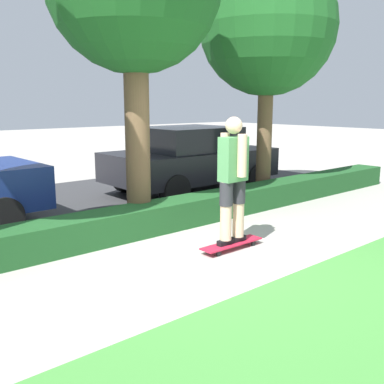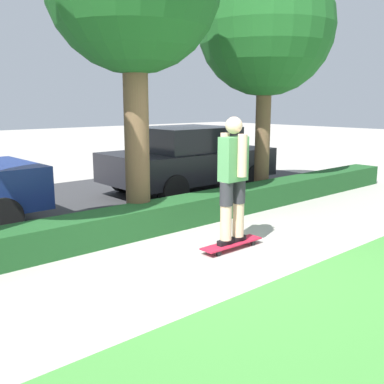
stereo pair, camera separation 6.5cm
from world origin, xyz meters
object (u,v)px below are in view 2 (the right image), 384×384
Objects in this scene: skater_person at (233,177)px; parked_car_middle at (188,158)px; tree_far at (266,28)px; skateboard at (232,244)px.

parked_car_middle is (2.25, 3.55, -0.26)m from skater_person.
skater_person is 4.39m from tree_far.
tree_far reaches higher than skater_person.
skater_person is at bearing -146.19° from tree_far.
skateboard is 0.21× the size of tree_far.
skater_person reaches higher than skateboard.
skateboard is at bearing 7.13° from skater_person.
skater_person is at bearing -172.87° from skateboard.
tree_far reaches higher than parked_car_middle.
skateboard is 4.26m from parked_car_middle.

